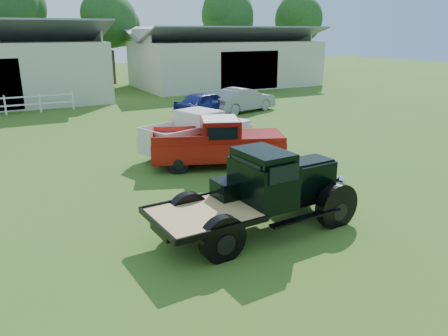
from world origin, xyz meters
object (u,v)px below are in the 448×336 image
white_pickup (198,133)px  vintage_flatbed (259,192)px  red_pickup (217,142)px  misc_car_grey (243,100)px  misc_car_blue (207,103)px

white_pickup → vintage_flatbed: bearing=-120.6°
red_pickup → misc_car_grey: 11.75m
misc_car_blue → misc_car_grey: bearing=-105.3°
vintage_flatbed → misc_car_grey: vintage_flatbed is taller
misc_car_blue → misc_car_grey: (2.61, 0.21, 0.01)m
red_pickup → white_pickup: (-0.01, 1.76, -0.02)m
vintage_flatbed → red_pickup: (1.64, 5.54, -0.13)m
red_pickup → misc_car_grey: (6.74, 9.63, -0.18)m
white_pickup → misc_car_grey: bearing=31.4°
red_pickup → misc_car_grey: red_pickup is taller
vintage_flatbed → white_pickup: (1.63, 7.30, -0.15)m
misc_car_blue → vintage_flatbed: bearing=139.1°
vintage_flatbed → misc_car_grey: size_ratio=1.17×
red_pickup → misc_car_blue: 10.29m
vintage_flatbed → misc_car_blue: (5.76, 14.96, -0.32)m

